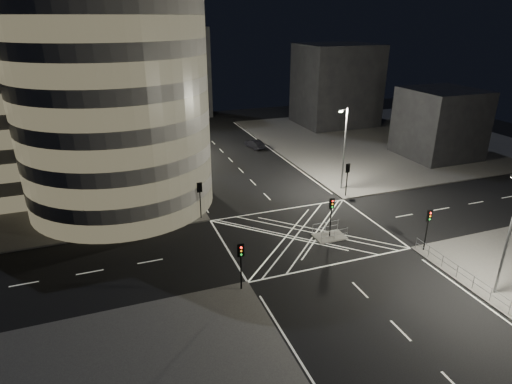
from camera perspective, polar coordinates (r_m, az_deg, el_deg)
name	(u,v)px	position (r m, az deg, el deg)	size (l,w,h in m)	color
ground	(304,234)	(42.81, 6.43, -5.55)	(120.00, 120.00, 0.00)	black
sidewalk_far_left	(16,178)	(64.85, -29.32, 1.59)	(42.00, 42.00, 0.15)	#494644
sidewalk_far_right	(385,138)	(78.89, 16.86, 6.86)	(42.00, 42.00, 0.15)	#494644
central_island	(329,237)	(42.48, 9.76, -5.88)	(3.00, 2.00, 0.15)	slate
office_tower_curved	(65,88)	(52.97, -24.15, 12.59)	(30.00, 29.00, 27.20)	gray
office_block_rear	(64,76)	(76.27, -24.19, 13.91)	(24.00, 16.00, 22.00)	gray
building_right_far	(336,85)	(86.34, 10.60, 13.86)	(14.00, 12.00, 15.00)	black
building_right_near	(439,123)	(70.20, 23.27, 8.43)	(10.00, 10.00, 10.00)	black
building_far_end	(164,73)	(93.24, -12.15, 15.20)	(18.00, 8.00, 18.00)	black
tree_a	(178,171)	(45.75, -10.32, 2.72)	(3.77, 3.77, 6.87)	black
tree_b	(169,156)	(51.43, -11.53, 4.66)	(3.93, 3.93, 6.81)	black
tree_c	(161,140)	(57.02, -12.56, 6.79)	(4.57, 4.57, 7.61)	black
tree_d	(155,131)	(62.84, -13.36, 7.96)	(5.20, 5.20, 7.77)	black
tree_e	(149,123)	(68.68, -14.02, 8.96)	(4.09, 4.09, 6.96)	black
traffic_signal_fl	(200,194)	(44.71, -7.50, -0.21)	(0.55, 0.22, 4.00)	black
traffic_signal_nl	(241,258)	(32.93, -2.03, -8.81)	(0.55, 0.22, 4.00)	black
traffic_signal_fr	(347,174)	(51.10, 12.09, 2.41)	(0.55, 0.22, 4.00)	black
traffic_signal_nr	(428,223)	(41.19, 21.96, -3.80)	(0.55, 0.22, 4.00)	black
traffic_signal_island	(331,210)	(41.22, 10.02, -2.40)	(0.55, 0.22, 4.00)	black
street_lamp_left_near	(182,156)	(48.51, -9.79, 4.78)	(1.25, 0.25, 10.00)	slate
street_lamp_left_far	(159,121)	(65.72, -12.83, 9.19)	(1.25, 0.25, 10.00)	slate
street_lamp_right_far	(344,146)	(52.39, 11.66, 5.97)	(1.25, 0.25, 10.00)	slate
street_lamp_right_near	(509,230)	(36.24, 30.69, -4.44)	(1.25, 0.25, 10.00)	slate
railing_near_right	(465,276)	(38.64, 26.11, -10.08)	(0.06, 11.70, 1.10)	slate
railing_island_south	(334,235)	(41.51, 10.42, -5.66)	(2.80, 0.06, 1.10)	slate
railing_island_north	(325,227)	(42.88, 9.23, -4.61)	(2.80, 0.06, 1.10)	slate
sedan	(254,144)	(69.94, -0.20, 6.44)	(1.48, 4.25, 1.40)	black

